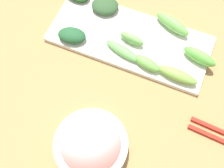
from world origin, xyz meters
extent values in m
cube|color=olive|center=(0.00, 0.00, 0.01)|extent=(2.10, 2.10, 0.02)
cylinder|color=white|center=(-0.15, -0.02, 0.04)|extent=(0.15, 0.15, 0.03)
cylinder|color=#4B1E15|center=(-0.15, -0.02, 0.05)|extent=(0.12, 0.12, 0.02)
cube|color=silver|center=(0.12, 0.00, 0.03)|extent=(0.16, 0.38, 0.01)
ellipsoid|color=#5EB243|center=(0.12, -0.16, 0.05)|extent=(0.04, 0.08, 0.03)
ellipsoid|color=#74A944|center=(0.06, -0.13, 0.04)|extent=(0.03, 0.09, 0.03)
ellipsoid|color=#64B256|center=(0.07, 0.00, 0.04)|extent=(0.04, 0.09, 0.02)
ellipsoid|color=#71AD59|center=(0.11, -0.01, 0.05)|extent=(0.03, 0.06, 0.03)
ellipsoid|color=#69B24E|center=(0.18, -0.08, 0.05)|extent=(0.06, 0.10, 0.03)
ellipsoid|color=#20502B|center=(0.06, 0.12, 0.05)|extent=(0.05, 0.07, 0.03)
ellipsoid|color=#2A4A28|center=(0.17, 0.09, 0.04)|extent=(0.07, 0.08, 0.02)
ellipsoid|color=#64AA48|center=(0.06, -0.06, 0.04)|extent=(0.04, 0.07, 0.02)
camera|label=1|loc=(-0.25, -0.11, 0.62)|focal=47.24mm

